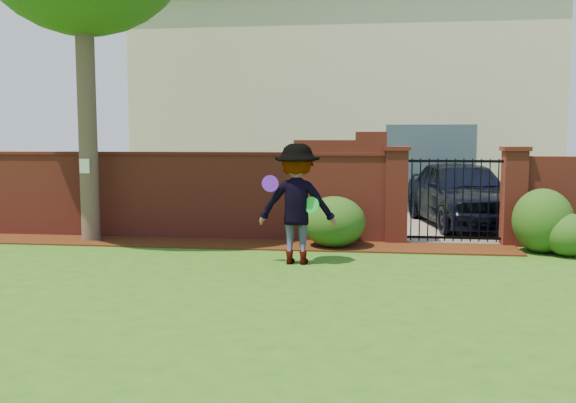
# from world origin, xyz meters

# --- Properties ---
(ground) EXTENTS (80.00, 80.00, 0.01)m
(ground) POSITION_xyz_m (0.00, 0.00, -0.01)
(ground) COLOR #295816
(ground) RESTS_ON ground
(mulch_bed) EXTENTS (11.10, 1.08, 0.03)m
(mulch_bed) POSITION_xyz_m (-0.95, 3.34, 0.01)
(mulch_bed) COLOR #331709
(mulch_bed) RESTS_ON ground
(brick_wall) EXTENTS (8.70, 0.31, 2.16)m
(brick_wall) POSITION_xyz_m (-2.01, 4.00, 0.93)
(brick_wall) COLOR maroon
(brick_wall) RESTS_ON ground
(pillar_left) EXTENTS (0.50, 0.50, 1.88)m
(pillar_left) POSITION_xyz_m (2.40, 4.00, 0.96)
(pillar_left) COLOR maroon
(pillar_left) RESTS_ON ground
(pillar_right) EXTENTS (0.50, 0.50, 1.88)m
(pillar_right) POSITION_xyz_m (4.60, 4.00, 0.96)
(pillar_right) COLOR maroon
(pillar_right) RESTS_ON ground
(iron_gate) EXTENTS (1.78, 0.03, 1.60)m
(iron_gate) POSITION_xyz_m (3.50, 4.00, 0.85)
(iron_gate) COLOR black
(iron_gate) RESTS_ON ground
(driveway) EXTENTS (3.20, 8.00, 0.01)m
(driveway) POSITION_xyz_m (3.50, 8.00, 0.01)
(driveway) COLOR slate
(driveway) RESTS_ON ground
(house) EXTENTS (12.40, 6.40, 6.30)m
(house) POSITION_xyz_m (1.00, 12.00, 3.16)
(house) COLOR beige
(house) RESTS_ON ground
(car) EXTENTS (2.56, 4.77, 1.54)m
(car) POSITION_xyz_m (4.06, 6.36, 0.77)
(car) COLOR black
(car) RESTS_ON ground
(paper_notice) EXTENTS (0.20, 0.01, 0.28)m
(paper_notice) POSITION_xyz_m (-3.60, 3.21, 1.50)
(paper_notice) COLOR white
(paper_notice) RESTS_ON tree
(shrub_left) EXTENTS (1.17, 1.17, 0.96)m
(shrub_left) POSITION_xyz_m (1.24, 3.30, 0.48)
(shrub_left) COLOR #164414
(shrub_left) RESTS_ON ground
(shrub_middle) EXTENTS (1.05, 1.05, 1.15)m
(shrub_middle) POSITION_xyz_m (4.95, 3.26, 0.58)
(shrub_middle) COLOR #164414
(shrub_middle) RESTS_ON ground
(shrub_right) EXTENTS (0.84, 0.84, 0.75)m
(shrub_right) POSITION_xyz_m (5.31, 2.96, 0.37)
(shrub_right) COLOR #164414
(shrub_right) RESTS_ON ground
(man) EXTENTS (1.27, 0.74, 1.95)m
(man) POSITION_xyz_m (0.71, 1.72, 0.98)
(man) COLOR gray
(man) RESTS_ON ground
(frisbee_purple) EXTENTS (0.28, 0.17, 0.27)m
(frisbee_purple) POSITION_xyz_m (0.32, 1.52, 1.32)
(frisbee_purple) COLOR #6A21D4
(frisbee_purple) RESTS_ON man
(frisbee_green) EXTENTS (0.27, 0.14, 0.26)m
(frisbee_green) POSITION_xyz_m (0.97, 1.59, 0.98)
(frisbee_green) COLOR green
(frisbee_green) RESTS_ON man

